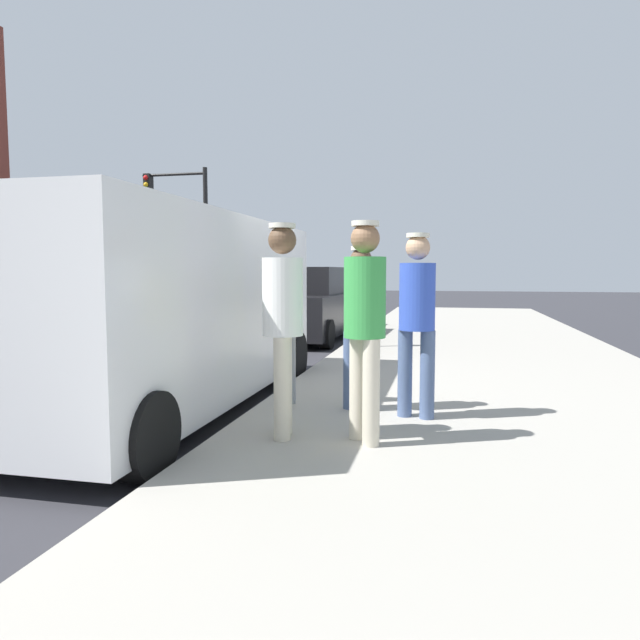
{
  "coord_description": "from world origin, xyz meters",
  "views": [
    {
      "loc": [
        2.95,
        -6.72,
        1.55
      ],
      "look_at": [
        1.65,
        -0.95,
        1.05
      ],
      "focal_mm": 32.01,
      "sensor_mm": 36.0,
      "label": 1
    }
  ],
  "objects_px": {
    "parked_sedan_ahead": "(307,306)",
    "pedestrian_in_green": "(365,316)",
    "pedestrian_in_white": "(283,315)",
    "parked_van": "(163,307)",
    "pedestrian_in_yellow": "(361,317)",
    "parking_meter_far": "(360,292)",
    "traffic_light_corner": "(184,216)",
    "parking_meter_near": "(292,307)",
    "pedestrian_in_blue": "(417,312)"
  },
  "relations": [
    {
      "from": "parking_meter_far",
      "to": "parked_sedan_ahead",
      "type": "xyz_separation_m",
      "value": [
        -1.58,
        2.26,
        -0.43
      ]
    },
    {
      "from": "parking_meter_near",
      "to": "parking_meter_far",
      "type": "xyz_separation_m",
      "value": [
        0.0,
        4.7,
        0.0
      ]
    },
    {
      "from": "pedestrian_in_white",
      "to": "parking_meter_near",
      "type": "bearing_deg",
      "value": 101.71
    },
    {
      "from": "parked_van",
      "to": "parking_meter_far",
      "type": "bearing_deg",
      "value": 72.18
    },
    {
      "from": "pedestrian_in_yellow",
      "to": "traffic_light_corner",
      "type": "distance_m",
      "value": 15.94
    },
    {
      "from": "parking_meter_far",
      "to": "pedestrian_in_yellow",
      "type": "bearing_deg",
      "value": -81.21
    },
    {
      "from": "pedestrian_in_yellow",
      "to": "parked_van",
      "type": "xyz_separation_m",
      "value": [
        -2.24,
        0.13,
        0.06
      ]
    },
    {
      "from": "parking_meter_near",
      "to": "pedestrian_in_white",
      "type": "height_order",
      "value": "pedestrian_in_white"
    },
    {
      "from": "pedestrian_in_green",
      "to": "parking_meter_far",
      "type": "bearing_deg",
      "value": 99.07
    },
    {
      "from": "parking_meter_far",
      "to": "parked_van",
      "type": "relative_size",
      "value": 0.29
    },
    {
      "from": "parking_meter_near",
      "to": "pedestrian_in_green",
      "type": "xyz_separation_m",
      "value": [
        0.94,
        -1.19,
        0.01
      ]
    },
    {
      "from": "traffic_light_corner",
      "to": "pedestrian_in_green",
      "type": "bearing_deg",
      "value": -59.14
    },
    {
      "from": "pedestrian_in_yellow",
      "to": "pedestrian_in_white",
      "type": "relative_size",
      "value": 0.92
    },
    {
      "from": "parked_van",
      "to": "traffic_light_corner",
      "type": "distance_m",
      "value": 14.75
    },
    {
      "from": "parked_sedan_ahead",
      "to": "pedestrian_in_yellow",
      "type": "bearing_deg",
      "value": -71.78
    },
    {
      "from": "pedestrian_in_white",
      "to": "parked_sedan_ahead",
      "type": "distance_m",
      "value": 8.36
    },
    {
      "from": "pedestrian_in_white",
      "to": "parked_sedan_ahead",
      "type": "bearing_deg",
      "value": 102.63
    },
    {
      "from": "parking_meter_far",
      "to": "traffic_light_corner",
      "type": "xyz_separation_m",
      "value": [
        -7.67,
        8.53,
        2.34
      ]
    },
    {
      "from": "parking_meter_near",
      "to": "traffic_light_corner",
      "type": "relative_size",
      "value": 0.29
    },
    {
      "from": "pedestrian_in_green",
      "to": "traffic_light_corner",
      "type": "distance_m",
      "value": 16.96
    },
    {
      "from": "parking_meter_far",
      "to": "pedestrian_in_blue",
      "type": "bearing_deg",
      "value": -75.29
    },
    {
      "from": "pedestrian_in_green",
      "to": "pedestrian_in_white",
      "type": "bearing_deg",
      "value": 179.0
    },
    {
      "from": "pedestrian_in_white",
      "to": "parked_sedan_ahead",
      "type": "relative_size",
      "value": 0.4
    },
    {
      "from": "traffic_light_corner",
      "to": "parked_sedan_ahead",
      "type": "bearing_deg",
      "value": -45.8
    },
    {
      "from": "pedestrian_in_yellow",
      "to": "parking_meter_far",
      "type": "bearing_deg",
      "value": 98.79
    },
    {
      "from": "parking_meter_far",
      "to": "pedestrian_in_green",
      "type": "relative_size",
      "value": 0.84
    },
    {
      "from": "parking_meter_near",
      "to": "parked_sedan_ahead",
      "type": "xyz_separation_m",
      "value": [
        -1.58,
        6.96,
        -0.43
      ]
    },
    {
      "from": "parking_meter_far",
      "to": "parked_sedan_ahead",
      "type": "height_order",
      "value": "parking_meter_far"
    },
    {
      "from": "pedestrian_in_blue",
      "to": "parking_meter_near",
      "type": "bearing_deg",
      "value": 167.55
    },
    {
      "from": "parked_sedan_ahead",
      "to": "pedestrian_in_green",
      "type": "bearing_deg",
      "value": -72.82
    },
    {
      "from": "pedestrian_in_blue",
      "to": "traffic_light_corner",
      "type": "height_order",
      "value": "traffic_light_corner"
    },
    {
      "from": "traffic_light_corner",
      "to": "pedestrian_in_blue",
      "type": "bearing_deg",
      "value": -56.39
    },
    {
      "from": "parking_meter_far",
      "to": "parked_van",
      "type": "xyz_separation_m",
      "value": [
        -1.5,
        -4.67,
        -0.03
      ]
    },
    {
      "from": "pedestrian_in_green",
      "to": "parked_sedan_ahead",
      "type": "distance_m",
      "value": 8.55
    },
    {
      "from": "pedestrian_in_blue",
      "to": "pedestrian_in_white",
      "type": "relative_size",
      "value": 0.98
    },
    {
      "from": "pedestrian_in_white",
      "to": "parked_van",
      "type": "height_order",
      "value": "parked_van"
    },
    {
      "from": "pedestrian_in_blue",
      "to": "pedestrian_in_green",
      "type": "height_order",
      "value": "pedestrian_in_green"
    },
    {
      "from": "parked_sedan_ahead",
      "to": "parked_van",
      "type": "bearing_deg",
      "value": -89.34
    },
    {
      "from": "parking_meter_far",
      "to": "parked_van",
      "type": "distance_m",
      "value": 4.9
    },
    {
      "from": "parked_sedan_ahead",
      "to": "traffic_light_corner",
      "type": "xyz_separation_m",
      "value": [
        -6.1,
        6.27,
        2.77
      ]
    },
    {
      "from": "pedestrian_in_blue",
      "to": "pedestrian_in_yellow",
      "type": "height_order",
      "value": "pedestrian_in_blue"
    },
    {
      "from": "pedestrian_in_yellow",
      "to": "traffic_light_corner",
      "type": "relative_size",
      "value": 0.32
    },
    {
      "from": "traffic_light_corner",
      "to": "parked_van",
      "type": "bearing_deg",
      "value": -64.91
    },
    {
      "from": "pedestrian_in_green",
      "to": "parked_van",
      "type": "distance_m",
      "value": 2.73
    },
    {
      "from": "pedestrian_in_yellow",
      "to": "parked_sedan_ahead",
      "type": "bearing_deg",
      "value": 108.22
    },
    {
      "from": "pedestrian_in_blue",
      "to": "parking_meter_far",
      "type": "bearing_deg",
      "value": 104.71
    },
    {
      "from": "pedestrian_in_green",
      "to": "parking_meter_near",
      "type": "bearing_deg",
      "value": 128.28
    },
    {
      "from": "parking_meter_near",
      "to": "traffic_light_corner",
      "type": "distance_m",
      "value": 15.47
    },
    {
      "from": "parking_meter_near",
      "to": "pedestrian_in_blue",
      "type": "relative_size",
      "value": 0.86
    },
    {
      "from": "parked_sedan_ahead",
      "to": "parking_meter_far",
      "type": "bearing_deg",
      "value": -55.03
    }
  ]
}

